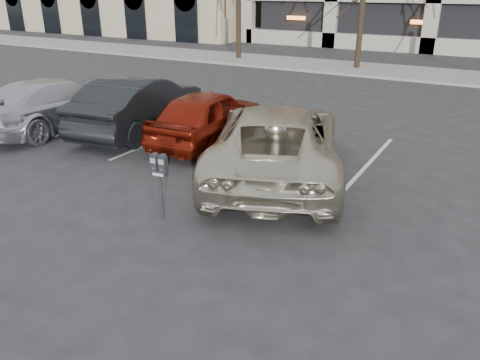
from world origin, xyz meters
The scene contains 8 objects.
ground centered at (0.00, 0.00, 0.00)m, with size 140.00×140.00×0.00m, color #28282B.
sidewalk centered at (0.00, 16.00, 0.06)m, with size 80.00×4.00×0.12m, color gray.
stall_lines centered at (-1.40, 2.30, 0.01)m, with size 16.90×5.20×0.00m.
parking_meter centered at (-1.08, -2.11, 0.96)m, with size 0.33×0.15×1.25m.
suv_silver centered at (-0.23, 0.88, 0.81)m, with size 4.69×6.40×1.62m.
car_red centered at (-2.93, 2.22, 0.73)m, with size 1.72×4.27×1.45m, color maroon.
car_dark centered at (-5.21, 2.06, 0.81)m, with size 1.71×4.90×1.62m, color black.
car_silver centered at (-7.61, 1.08, 0.75)m, with size 2.09×5.14×1.49m, color #B9BAC1.
Camera 1 is at (4.01, -8.05, 3.97)m, focal length 35.00 mm.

